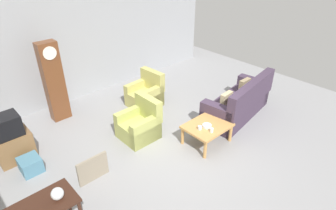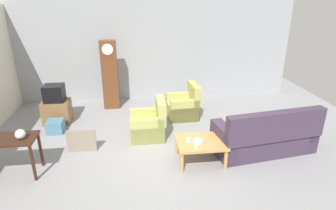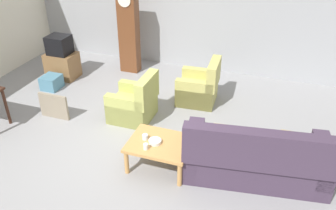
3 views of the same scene
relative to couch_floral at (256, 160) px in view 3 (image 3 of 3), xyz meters
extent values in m
plane|color=gray|center=(-1.97, 0.11, -0.35)|extent=(10.40, 10.40, 0.00)
cube|color=#9EA0A5|center=(-1.97, 3.71, 1.25)|extent=(8.40, 0.16, 3.20)
cube|color=#423347|center=(-0.01, 0.07, -0.13)|extent=(2.20, 1.14, 0.44)
cube|color=#423347|center=(0.04, -0.29, 0.39)|extent=(2.11, 0.50, 0.60)
cube|color=#423347|center=(0.91, 0.20, -0.01)|extent=(0.36, 0.87, 0.68)
cube|color=#423347|center=(-0.93, -0.07, -0.01)|extent=(0.36, 0.87, 0.68)
cube|color=#9E8966|center=(0.46, 0.19, 0.27)|extent=(0.36, 0.12, 0.36)
cube|color=#C6B284|center=(-0.49, 0.05, 0.27)|extent=(0.37, 0.15, 0.36)
cube|color=tan|center=(-2.43, 0.97, -0.15)|extent=(0.76, 0.76, 0.40)
cube|color=tan|center=(-2.11, 0.97, 0.31)|extent=(0.18, 0.76, 0.52)
cube|color=tan|center=(-2.43, 1.27, -0.05)|extent=(0.76, 0.16, 0.60)
cube|color=tan|center=(-2.43, 0.67, -0.05)|extent=(0.76, 0.16, 0.60)
cube|color=tan|center=(-1.43, 2.01, -0.15)|extent=(0.81, 0.81, 0.40)
cube|color=tan|center=(-1.11, 2.03, 0.31)|extent=(0.23, 0.77, 0.52)
cube|color=tan|center=(-1.45, 2.31, -0.05)|extent=(0.77, 0.21, 0.60)
cube|color=tan|center=(-1.41, 1.71, -0.05)|extent=(0.77, 0.21, 0.60)
cube|color=tan|center=(-1.43, -0.19, 0.08)|extent=(0.96, 0.76, 0.05)
cylinder|color=tan|center=(-1.86, -0.52, -0.15)|extent=(0.07, 0.07, 0.41)
cylinder|color=tan|center=(-1.01, -0.52, -0.15)|extent=(0.07, 0.07, 0.41)
cylinder|color=tan|center=(-1.86, 0.13, -0.15)|extent=(0.07, 0.07, 0.41)
cylinder|color=tan|center=(-1.01, 0.13, -0.15)|extent=(0.07, 0.07, 0.41)
cylinder|color=#381E14|center=(-4.53, 0.03, 0.01)|extent=(0.06, 0.06, 0.72)
cube|color=brown|center=(-3.36, 2.96, 0.63)|extent=(0.44, 0.28, 1.96)
cylinder|color=silver|center=(-3.36, 2.80, 1.39)|extent=(0.30, 0.02, 0.30)
cube|color=brown|center=(-4.71, 2.09, -0.06)|extent=(0.68, 0.52, 0.59)
cube|color=black|center=(-4.71, 2.09, 0.45)|extent=(0.48, 0.44, 0.42)
cube|color=gray|center=(-3.84, 0.48, -0.10)|extent=(0.60, 0.05, 0.50)
cube|color=teal|center=(-4.62, 1.50, -0.20)|extent=(0.37, 0.41, 0.30)
cylinder|color=white|center=(-1.57, -0.42, 0.15)|extent=(0.07, 0.07, 0.09)
cylinder|color=silver|center=(-1.68, -0.19, 0.14)|extent=(0.09, 0.09, 0.08)
cylinder|color=white|center=(-1.50, -0.23, 0.13)|extent=(0.20, 0.20, 0.05)
camera|label=1|loc=(-5.46, -3.33, 3.53)|focal=30.31mm
camera|label=2|loc=(-2.67, -5.03, 2.83)|focal=30.56mm
camera|label=3|loc=(0.12, -4.29, 3.34)|focal=37.89mm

